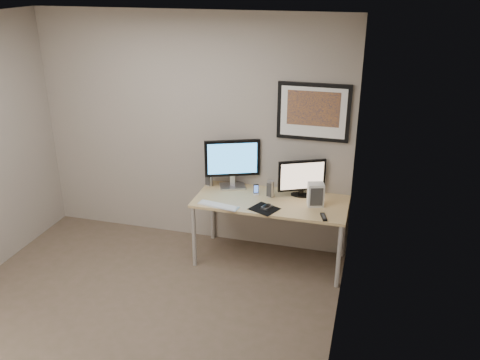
{
  "coord_description": "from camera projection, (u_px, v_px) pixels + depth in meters",
  "views": [
    {
      "loc": [
        1.97,
        -3.4,
        2.98
      ],
      "look_at": [
        0.73,
        1.1,
        1.03
      ],
      "focal_mm": 38.0,
      "sensor_mm": 36.0,
      "label": 1
    }
  ],
  "objects": [
    {
      "name": "monitor_large",
      "position": [
        232.0,
        162.0,
        5.53
      ],
      "size": [
        0.57,
        0.29,
        0.55
      ],
      "rotation": [
        0.0,
        0.0,
        0.39
      ],
      "color": "#B9B9BE",
      "rests_on": "desk"
    },
    {
      "name": "keyboard",
      "position": [
        218.0,
        205.0,
        5.2
      ],
      "size": [
        0.45,
        0.19,
        0.02
      ],
      "primitive_type": "cube",
      "rotation": [
        0.0,
        0.0,
        -0.17
      ],
      "color": "silver",
      "rests_on": "desk"
    },
    {
      "name": "desk",
      "position": [
        271.0,
        206.0,
        5.35
      ],
      "size": [
        1.6,
        0.7,
        0.73
      ],
      "color": "tan",
      "rests_on": "floor"
    },
    {
      "name": "speaker_left",
      "position": [
        209.0,
        177.0,
        5.66
      ],
      "size": [
        0.09,
        0.09,
        0.19
      ],
      "primitive_type": "cylinder",
      "rotation": [
        0.0,
        0.0,
        -0.16
      ],
      "color": "#B9B9BE",
      "rests_on": "desk"
    },
    {
      "name": "monitor_tv",
      "position": [
        302.0,
        177.0,
        5.35
      ],
      "size": [
        0.48,
        0.25,
        0.4
      ],
      "rotation": [
        0.0,
        0.0,
        0.45
      ],
      "color": "black",
      "rests_on": "desk"
    },
    {
      "name": "framed_art",
      "position": [
        313.0,
        112.0,
        5.19
      ],
      "size": [
        0.75,
        0.04,
        0.6
      ],
      "color": "black",
      "rests_on": "room"
    },
    {
      "name": "fan_unit",
      "position": [
        316.0,
        195.0,
        5.17
      ],
      "size": [
        0.19,
        0.16,
        0.24
      ],
      "primitive_type": "cube",
      "rotation": [
        0.0,
        0.0,
        0.3
      ],
      "color": "silver",
      "rests_on": "desk"
    },
    {
      "name": "mousepad",
      "position": [
        264.0,
        209.0,
        5.13
      ],
      "size": [
        0.33,
        0.32,
        0.0
      ],
      "primitive_type": "cube",
      "rotation": [
        0.0,
        0.0,
        -0.43
      ],
      "color": "black",
      "rests_on": "desk"
    },
    {
      "name": "phone_dock",
      "position": [
        256.0,
        189.0,
        5.44
      ],
      "size": [
        0.07,
        0.07,
        0.12
      ],
      "primitive_type": "cube",
      "rotation": [
        0.0,
        0.0,
        0.38
      ],
      "color": "black",
      "rests_on": "desk"
    },
    {
      "name": "remote",
      "position": [
        324.0,
        217.0,
        4.95
      ],
      "size": [
        0.09,
        0.17,
        0.02
      ],
      "primitive_type": "cube",
      "rotation": [
        0.0,
        0.0,
        0.29
      ],
      "color": "black",
      "rests_on": "desk"
    },
    {
      "name": "room",
      "position": [
        139.0,
        134.0,
        4.42
      ],
      "size": [
        3.6,
        3.6,
        3.6
      ],
      "color": "white",
      "rests_on": "ground"
    },
    {
      "name": "mouse",
      "position": [
        267.0,
        206.0,
        5.14
      ],
      "size": [
        0.1,
        0.13,
        0.04
      ],
      "primitive_type": "ellipsoid",
      "rotation": [
        0.0,
        0.0,
        -0.39
      ],
      "color": "black",
      "rests_on": "mousepad"
    },
    {
      "name": "speaker_right",
      "position": [
        271.0,
        189.0,
        5.38
      ],
      "size": [
        0.09,
        0.09,
        0.18
      ],
      "primitive_type": "cylinder",
      "rotation": [
        0.0,
        0.0,
        -0.25
      ],
      "color": "#B9B9BE",
      "rests_on": "desk"
    },
    {
      "name": "floor",
      "position": [
        132.0,
        320.0,
        4.66
      ],
      "size": [
        3.6,
        3.6,
        0.0
      ],
      "primitive_type": "plane",
      "color": "#4D4230",
      "rests_on": "ground"
    }
  ]
}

